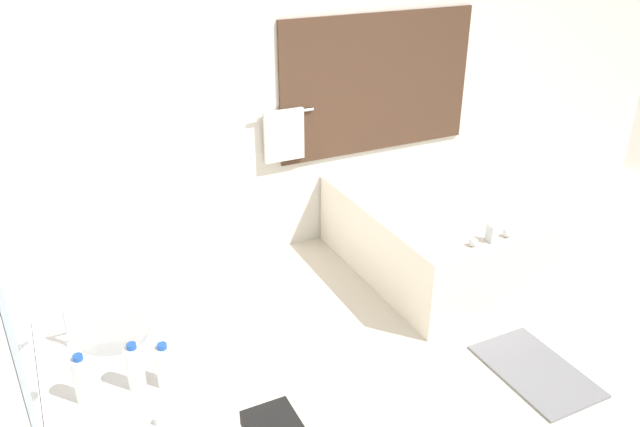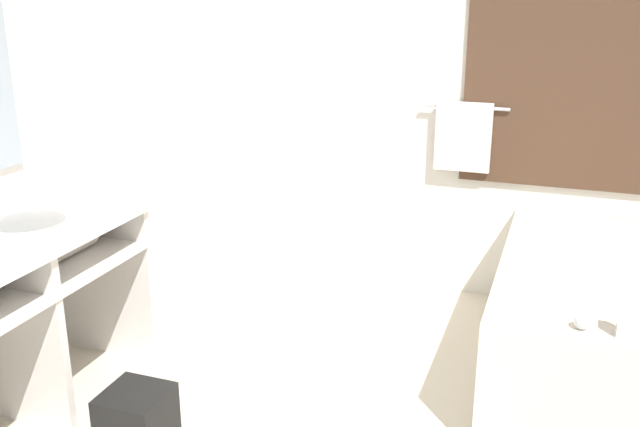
{
  "view_description": "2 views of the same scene",
  "coord_description": "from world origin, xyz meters",
  "px_view_note": "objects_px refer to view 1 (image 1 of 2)",
  "views": [
    {
      "loc": [
        -2.03,
        -2.01,
        2.54
      ],
      "look_at": [
        -0.52,
        1.08,
        0.84
      ],
      "focal_mm": 35.0,
      "sensor_mm": 36.0,
      "label": 1
    },
    {
      "loc": [
        0.28,
        -1.92,
        1.83
      ],
      "look_at": [
        -0.72,
        0.89,
        0.86
      ],
      "focal_mm": 40.0,
      "sensor_mm": 36.0,
      "label": 2
    }
  ],
  "objects_px": {
    "water_bottle_1": "(82,379)",
    "water_bottle_3": "(135,367)",
    "water_bottle_2": "(165,366)",
    "bathtub": "(426,232)"
  },
  "relations": [
    {
      "from": "water_bottle_1",
      "to": "water_bottle_3",
      "type": "bearing_deg",
      "value": -4.22
    },
    {
      "from": "water_bottle_2",
      "to": "water_bottle_3",
      "type": "xyz_separation_m",
      "value": [
        -0.11,
        0.04,
        0.01
      ]
    },
    {
      "from": "water_bottle_3",
      "to": "water_bottle_1",
      "type": "bearing_deg",
      "value": 175.78
    },
    {
      "from": "bathtub",
      "to": "water_bottle_1",
      "type": "height_order",
      "value": "water_bottle_1"
    },
    {
      "from": "bathtub",
      "to": "water_bottle_1",
      "type": "relative_size",
      "value": 7.57
    },
    {
      "from": "bathtub",
      "to": "water_bottle_3",
      "type": "bearing_deg",
      "value": -149.44
    },
    {
      "from": "bathtub",
      "to": "water_bottle_3",
      "type": "height_order",
      "value": "water_bottle_3"
    },
    {
      "from": "water_bottle_1",
      "to": "water_bottle_2",
      "type": "xyz_separation_m",
      "value": [
        0.3,
        -0.05,
        -0.01
      ]
    },
    {
      "from": "water_bottle_1",
      "to": "water_bottle_2",
      "type": "relative_size",
      "value": 1.08
    },
    {
      "from": "water_bottle_3",
      "to": "bathtub",
      "type": "bearing_deg",
      "value": 30.56
    }
  ]
}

